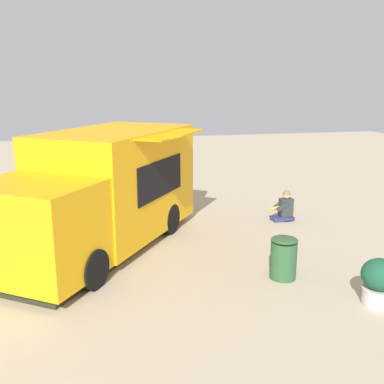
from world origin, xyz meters
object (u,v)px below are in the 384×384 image
object	(u,v)px
food_truck	(102,194)
planter_flowering_side	(142,185)
trash_bin	(284,257)
planter_flowering_far	(380,281)
person_customer	(285,209)
planter_flowering_near	(100,186)

from	to	relation	value
food_truck	planter_flowering_side	size ratio (longest dim) A/B	8.62
planter_flowering_side	trash_bin	world-z (taller)	trash_bin
planter_flowering_far	trash_bin	size ratio (longest dim) A/B	0.99
person_customer	food_truck	bearing A→B (deg)	-79.43
food_truck	trash_bin	world-z (taller)	food_truck
planter_flowering_near	trash_bin	distance (m)	7.21
planter_flowering_far	trash_bin	world-z (taller)	trash_bin
person_customer	trash_bin	bearing A→B (deg)	-24.76
food_truck	trash_bin	size ratio (longest dim) A/B	7.20
food_truck	person_customer	xyz separation A→B (m)	(-0.89, 4.74, -0.89)
planter_flowering_far	trash_bin	distance (m)	1.72
food_truck	planter_flowering_far	xyz separation A→B (m)	(3.81, 4.29, -0.78)
food_truck	planter_flowering_near	distance (m)	4.09
planter_flowering_side	food_truck	bearing A→B (deg)	-17.90
person_customer	planter_flowering_near	xyz separation A→B (m)	(-3.14, -4.67, 0.18)
planter_flowering_far	person_customer	bearing A→B (deg)	174.45
food_truck	person_customer	bearing A→B (deg)	100.57
planter_flowering_near	planter_flowering_side	world-z (taller)	planter_flowering_near
planter_flowering_side	planter_flowering_far	bearing A→B (deg)	19.60
person_customer	planter_flowering_near	size ratio (longest dim) A/B	0.87
person_customer	planter_flowering_side	size ratio (longest dim) A/B	1.21
person_customer	planter_flowering_far	size ratio (longest dim) A/B	1.03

